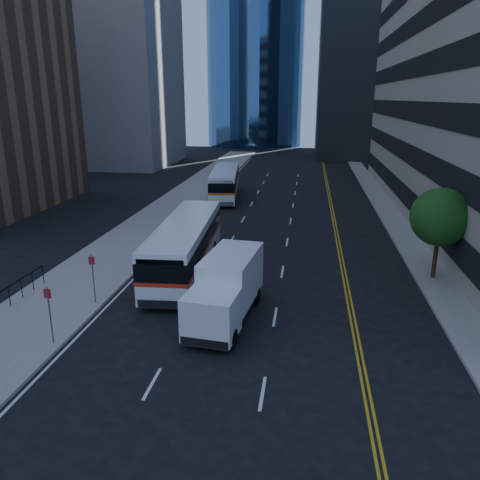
% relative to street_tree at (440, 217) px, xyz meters
% --- Properties ---
extents(ground, '(160.00, 160.00, 0.00)m').
position_rel_street_tree_xyz_m(ground, '(-9.00, -8.00, -3.64)').
color(ground, black).
rests_on(ground, ground).
extents(sidewalk_west, '(5.00, 90.00, 0.15)m').
position_rel_street_tree_xyz_m(sidewalk_west, '(-19.50, 17.00, -3.57)').
color(sidewalk_west, gray).
rests_on(sidewalk_west, ground).
extents(sidewalk_east, '(2.00, 90.00, 0.15)m').
position_rel_street_tree_xyz_m(sidewalk_east, '(-0.00, 17.00, -3.57)').
color(sidewalk_east, gray).
rests_on(sidewalk_east, ground).
extents(midrise_west, '(18.00, 18.00, 35.00)m').
position_rel_street_tree_xyz_m(midrise_west, '(-37.00, 44.00, 13.86)').
color(midrise_west, gray).
rests_on(midrise_west, ground).
extents(street_tree, '(3.20, 3.20, 5.10)m').
position_rel_street_tree_xyz_m(street_tree, '(0.00, 0.00, 0.00)').
color(street_tree, '#332114').
rests_on(street_tree, sidewalk_east).
extents(bus_front, '(3.21, 11.86, 3.03)m').
position_rel_street_tree_xyz_m(bus_front, '(-14.13, -0.74, -1.99)').
color(bus_front, white).
rests_on(bus_front, ground).
extents(bus_rear, '(3.73, 11.45, 2.90)m').
position_rel_street_tree_xyz_m(bus_rear, '(-15.60, 20.80, -2.06)').
color(bus_rear, white).
rests_on(bus_rear, ground).
extents(box_truck, '(2.82, 6.39, 2.96)m').
position_rel_street_tree_xyz_m(box_truck, '(-10.70, -6.60, -2.07)').
color(box_truck, white).
rests_on(box_truck, ground).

